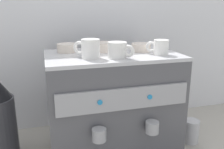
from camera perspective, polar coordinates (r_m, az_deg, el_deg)
name	(u,v)px	position (r m, az deg, el deg)	size (l,w,h in m)	color
ground_plane	(112,149)	(1.29, 0.00, -16.98)	(4.00, 4.00, 0.00)	#9E998E
tiled_backsplash_wall	(96,41)	(1.44, -3.88, 7.83)	(2.80, 0.03, 0.99)	silver
espresso_machine	(112,105)	(1.17, 0.06, -7.05)	(0.59, 0.48, 0.49)	#4C4C51
ceramic_cup_0	(90,49)	(1.00, -5.27, 6.05)	(0.10, 0.09, 0.08)	white
ceramic_cup_1	(118,50)	(1.00, 1.45, 5.73)	(0.10, 0.10, 0.07)	white
ceramic_cup_2	(160,47)	(1.09, 11.22, 6.29)	(0.09, 0.08, 0.07)	white
ceramic_bowl_0	(141,47)	(1.16, 6.82, 6.30)	(0.09, 0.09, 0.04)	beige
ceramic_bowl_1	(104,47)	(1.15, -1.79, 6.48)	(0.10, 0.10, 0.04)	beige
ceramic_bowl_2	(67,48)	(1.15, -10.46, 6.12)	(0.09, 0.09, 0.04)	beige
milk_pitcher	(191,131)	(1.38, 18.00, -12.48)	(0.08, 0.08, 0.12)	#B7B7BC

